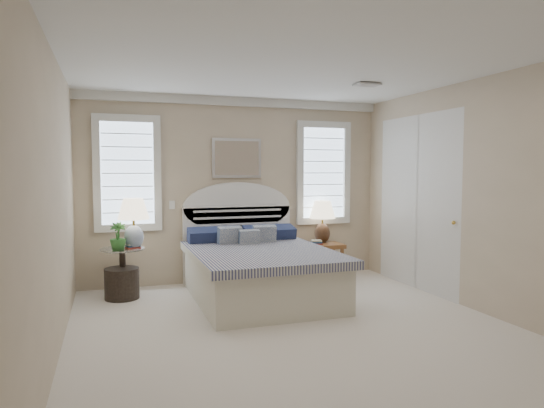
{
  "coord_description": "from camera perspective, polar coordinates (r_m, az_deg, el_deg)",
  "views": [
    {
      "loc": [
        -1.81,
        -4.48,
        1.64
      ],
      "look_at": [
        0.05,
        1.0,
        1.24
      ],
      "focal_mm": 32.0,
      "sensor_mm": 36.0,
      "label": 1
    }
  ],
  "objects": [
    {
      "name": "closet_door",
      "position": [
        6.98,
        16.65,
        0.2
      ],
      "size": [
        0.02,
        1.8,
        2.4
      ],
      "primitive_type": "cube",
      "color": "silver",
      "rests_on": "floor"
    },
    {
      "name": "wall_back",
      "position": [
        7.21,
        -4.21,
        1.66
      ],
      "size": [
        4.5,
        0.02,
        2.7
      ],
      "primitive_type": "cube",
      "color": "#BBA98C",
      "rests_on": "floor"
    },
    {
      "name": "side_table_left",
      "position": [
        6.65,
        -17.16,
        -7.07
      ],
      "size": [
        0.56,
        0.56,
        0.63
      ],
      "color": "black",
      "rests_on": "floor"
    },
    {
      "name": "books_left",
      "position": [
        6.54,
        -16.04,
        -4.77
      ],
      "size": [
        0.2,
        0.17,
        0.07
      ],
      "rotation": [
        0.0,
        0.0,
        0.35
      ],
      "color": "#9E3427",
      "rests_on": "side_table_left"
    },
    {
      "name": "bed",
      "position": [
        6.33,
        -1.77,
        -7.46
      ],
      "size": [
        1.72,
        2.28,
        1.47
      ],
      "color": "#ECE7CF",
      "rests_on": "floor"
    },
    {
      "name": "switch_plate",
      "position": [
        7.03,
        -11.68,
        -0.1
      ],
      "size": [
        0.08,
        0.01,
        0.12
      ],
      "primitive_type": "cube",
      "color": "silver",
      "rests_on": "wall_back"
    },
    {
      "name": "lamp_right",
      "position": [
        7.48,
        5.95,
        -1.51
      ],
      "size": [
        0.45,
        0.45,
        0.65
      ],
      "rotation": [
        0.0,
        0.0,
        0.13
      ],
      "color": "black",
      "rests_on": "nightstand_right"
    },
    {
      "name": "wall_right",
      "position": [
        6.05,
        23.42,
        0.9
      ],
      "size": [
        0.02,
        5.0,
        2.7
      ],
      "primitive_type": "cube",
      "color": "#BBA98C",
      "rests_on": "floor"
    },
    {
      "name": "painting",
      "position": [
        7.17,
        -4.15,
        5.41
      ],
      "size": [
        0.74,
        0.04,
        0.58
      ],
      "primitive_type": "cube",
      "color": "silver",
      "rests_on": "wall_back"
    },
    {
      "name": "nightstand_right",
      "position": [
        7.43,
        6.33,
        -5.77
      ],
      "size": [
        0.5,
        0.4,
        0.53
      ],
      "color": "brown",
      "rests_on": "floor"
    },
    {
      "name": "window_left",
      "position": [
        6.96,
        -16.64,
        3.48
      ],
      "size": [
        0.9,
        0.06,
        1.6
      ],
      "primitive_type": "cube",
      "color": "silver",
      "rests_on": "wall_back"
    },
    {
      "name": "window_right",
      "position": [
        7.66,
        6.03,
        3.66
      ],
      "size": [
        0.9,
        0.06,
        1.6
      ],
      "primitive_type": "cube",
      "color": "silver",
      "rests_on": "wall_back"
    },
    {
      "name": "crown_molding",
      "position": [
        7.24,
        -4.18,
        11.91
      ],
      "size": [
        4.5,
        0.08,
        0.12
      ],
      "primitive_type": "cube",
      "color": "silver",
      "rests_on": "wall_back"
    },
    {
      "name": "hvac_vent",
      "position": [
        6.16,
        11.1,
        13.62
      ],
      "size": [
        0.3,
        0.2,
        0.02
      ],
      "primitive_type": "cube",
      "color": "#B2B2B2",
      "rests_on": "ceiling"
    },
    {
      "name": "wall_left",
      "position": [
        4.51,
        -24.32,
        -0.08
      ],
      "size": [
        0.02,
        5.0,
        2.7
      ],
      "primitive_type": "cube",
      "color": "#BBA98C",
      "rests_on": "floor"
    },
    {
      "name": "floor_pot",
      "position": [
        6.56,
        -17.24,
        -8.91
      ],
      "size": [
        0.55,
        0.55,
        0.39
      ],
      "primitive_type": "cylinder",
      "rotation": [
        0.0,
        0.0,
        -0.32
      ],
      "color": "black",
      "rests_on": "floor"
    },
    {
      "name": "books_right",
      "position": [
        7.3,
        5.26,
        -4.52
      ],
      "size": [
        0.18,
        0.14,
        0.07
      ],
      "rotation": [
        0.0,
        0.0,
        -0.15
      ],
      "color": "#9E3427",
      "rests_on": "nightstand_right"
    },
    {
      "name": "floor",
      "position": [
        5.1,
        3.18,
        -14.79
      ],
      "size": [
        4.5,
        5.0,
        0.01
      ],
      "primitive_type": "cube",
      "color": "beige",
      "rests_on": "ground"
    },
    {
      "name": "ceiling",
      "position": [
        4.94,
        3.31,
        16.34
      ],
      "size": [
        4.5,
        5.0,
        0.01
      ],
      "primitive_type": "cube",
      "color": "silver",
      "rests_on": "wall_back"
    },
    {
      "name": "lamp_left",
      "position": [
        6.52,
        -15.97,
        -1.54
      ],
      "size": [
        0.46,
        0.46,
        0.66
      ],
      "rotation": [
        0.0,
        0.0,
        0.15
      ],
      "color": "white",
      "rests_on": "side_table_left"
    },
    {
      "name": "potted_plant",
      "position": [
        6.43,
        -17.68,
        -3.65
      ],
      "size": [
        0.2,
        0.2,
        0.35
      ],
      "primitive_type": "imported",
      "rotation": [
        0.0,
        0.0,
        -0.0
      ],
      "color": "#2F7533",
      "rests_on": "side_table_left"
    }
  ]
}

